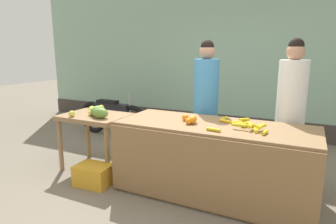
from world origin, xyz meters
TOP-DOWN VIEW (x-y plane):
  - ground_plane at (0.00, 0.00)m, footprint 24.00×24.00m
  - market_wall_back at (0.00, 2.79)m, footprint 9.69×0.23m
  - fruit_stall_counter at (0.46, -0.01)m, footprint 2.22×0.89m
  - side_table_wooden at (-1.27, 0.00)m, footprint 0.91×0.67m
  - banana_bunch_pile at (0.77, 0.01)m, footprint 0.60×0.68m
  - orange_pile at (0.19, -0.07)m, footprint 0.21×0.22m
  - mango_papaya_pile at (-1.18, -0.05)m, footprint 0.59×0.59m
  - vendor_woman_blue_shirt at (0.12, 0.68)m, footprint 0.34×0.34m
  - vendor_woman_white_shirt at (1.20, 0.66)m, footprint 0.34×0.34m
  - parked_motorcycle at (-2.08, 1.44)m, footprint 1.60×0.18m
  - produce_crate at (-0.95, -0.45)m, footprint 0.46×0.35m
  - produce_sack at (-0.56, 0.85)m, footprint 0.41×0.37m

SIDE VIEW (x-z plane):
  - ground_plane at x=0.00m, z-range 0.00..0.00m
  - produce_crate at x=-0.95m, z-range 0.00..0.26m
  - produce_sack at x=-0.56m, z-range 0.00..0.59m
  - parked_motorcycle at x=-2.08m, z-range -0.04..0.84m
  - fruit_stall_counter at x=0.46m, z-range 0.00..0.85m
  - side_table_wooden at x=-1.27m, z-range 0.28..1.07m
  - mango_papaya_pile at x=-1.18m, z-range 0.78..0.92m
  - banana_bunch_pile at x=0.77m, z-range 0.84..0.91m
  - orange_pile at x=0.19m, z-range 0.84..0.93m
  - vendor_woman_blue_shirt at x=0.12m, z-range 0.01..1.81m
  - vendor_woman_white_shirt at x=1.20m, z-range 0.01..1.82m
  - market_wall_back at x=0.00m, z-range -0.03..3.50m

